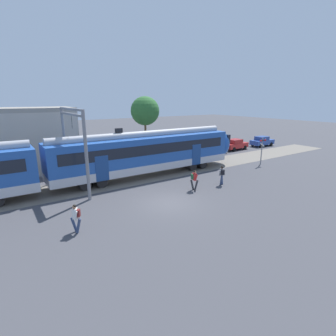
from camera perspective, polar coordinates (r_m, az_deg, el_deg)
The scene contains 12 objects.
ground_plane at distance 18.88m, azimuth 0.25°, elevation -7.63°, with size 160.00×160.00×0.00m, color #424247.
track_bed at distance 22.69m, azimuth -29.77°, elevation -5.74°, with size 80.00×4.40×0.01m, color slate.
commuter_train at distance 22.32m, azimuth -24.19°, elevation 0.65°, with size 38.05×3.07×4.73m.
pedestrian_white at distance 15.46m, azimuth -19.44°, elevation -9.82°, with size 0.56×0.66×1.67m.
pedestrian_red at distance 21.26m, azimuth 5.71°, elevation -2.28°, with size 0.59×0.64×1.67m.
pedestrian_grey at distance 22.95m, azimuth 11.67°, elevation -1.23°, with size 0.65×0.58×1.67m.
parked_car_black at distance 36.00m, azimuth 9.68°, elevation 4.31°, with size 4.09×1.93×1.54m.
parked_car_red at distance 39.61m, azimuth 14.45°, elevation 5.00°, with size 4.08×1.91×1.54m.
parked_car_blue at distance 43.93m, azimuth 19.80°, elevation 5.52°, with size 4.03×1.81×1.54m.
catenary_gantry at distance 22.33m, azimuth -19.95°, elevation 6.47°, with size 0.24×6.64×6.53m.
crossing_signal at distance 31.17m, azimuth 19.80°, elevation 4.33°, with size 0.96×0.22×3.00m.
street_tree_right at distance 40.42m, azimuth -5.03°, elevation 12.26°, with size 4.31×4.31×7.62m.
Camera 1 is at (-9.79, -14.45, 7.21)m, focal length 28.00 mm.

